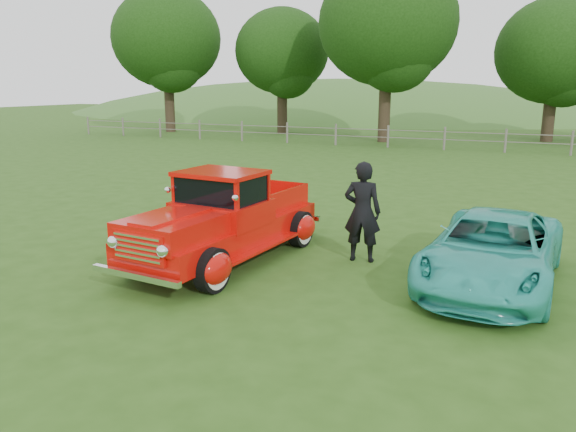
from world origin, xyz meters
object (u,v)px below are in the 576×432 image
at_px(tree_near_east, 556,51).
at_px(tree_far_west, 166,39).
at_px(tree_near_west, 388,23).
at_px(man, 362,212).
at_px(teal_sedan, 493,251).
at_px(tree_mid_west, 282,51).
at_px(red_pickup, 224,221).

bearing_deg(tree_near_east, tree_far_west, -173.16).
relative_size(tree_near_west, man, 5.32).
bearing_deg(man, tree_near_east, -104.52).
distance_m(tree_far_west, teal_sedan, 34.70).
xyz_separation_m(tree_near_east, teal_sedan, (-1.21, -27.56, -4.64)).
distance_m(tree_far_west, tree_mid_west, 8.30).
height_order(tree_mid_west, tree_near_east, tree_mid_west).
distance_m(tree_near_east, man, 27.70).
xyz_separation_m(tree_near_east, man, (-3.63, -27.13, -4.27)).
relative_size(tree_far_west, red_pickup, 1.94).
distance_m(tree_mid_west, teal_sedan, 31.29).
relative_size(tree_near_east, teal_sedan, 1.89).
bearing_deg(red_pickup, teal_sedan, 13.04).
bearing_deg(teal_sedan, tree_near_west, 112.67).
xyz_separation_m(tree_mid_west, tree_near_west, (8.00, -3.00, 1.25)).
relative_size(tree_near_west, red_pickup, 2.03).
distance_m(tree_far_west, man, 32.70).
bearing_deg(man, red_pickup, 16.43).
bearing_deg(teal_sedan, tree_far_west, 138.46).
bearing_deg(tree_mid_west, tree_near_west, -20.56).
height_order(tree_mid_west, man, tree_mid_west).
height_order(tree_near_west, teal_sedan, tree_near_west).
height_order(tree_near_west, tree_near_east, tree_near_west).
xyz_separation_m(red_pickup, teal_sedan, (4.87, 0.62, -0.18)).
height_order(tree_far_west, red_pickup, tree_far_west).
bearing_deg(tree_far_west, tree_mid_west, 14.04).
distance_m(tree_mid_west, red_pickup, 29.68).
relative_size(tree_far_west, tree_mid_west, 1.17).
bearing_deg(tree_mid_west, man, -62.90).
bearing_deg(teal_sedan, man, 174.24).
distance_m(tree_mid_west, tree_near_east, 17.03).
bearing_deg(man, tree_far_west, -55.36).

